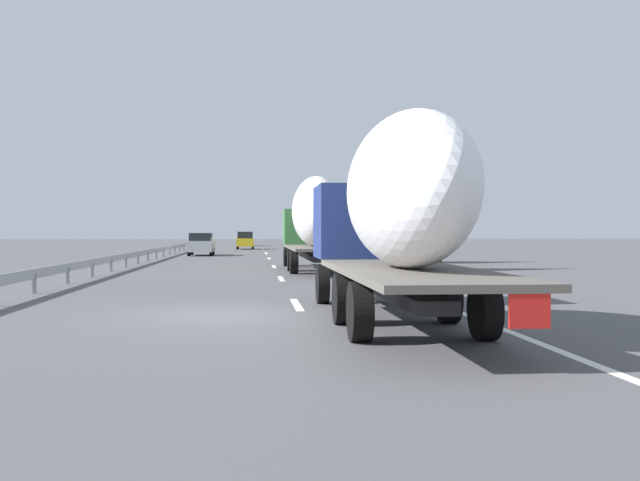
{
  "coord_description": "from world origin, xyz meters",
  "views": [
    {
      "loc": [
        -16.96,
        -0.67,
        1.89
      ],
      "look_at": [
        13.04,
        -3.41,
        1.53
      ],
      "focal_mm": 41.3,
      "sensor_mm": 36.0,
      "label": 1
    }
  ],
  "objects_px": {
    "car_white_van": "(247,239)",
    "truck_trailing": "(395,209)",
    "car_silver_hatch": "(201,244)",
    "car_yellow_coupe": "(245,240)",
    "road_sign": "(337,228)",
    "truck_lead": "(314,219)"
  },
  "relations": [
    {
      "from": "car_silver_hatch",
      "to": "car_yellow_coupe",
      "type": "bearing_deg",
      "value": -8.93
    },
    {
      "from": "car_white_van",
      "to": "road_sign",
      "type": "bearing_deg",
      "value": -171.38
    },
    {
      "from": "car_white_van",
      "to": "truck_trailing",
      "type": "bearing_deg",
      "value": -177.41
    },
    {
      "from": "car_yellow_coupe",
      "to": "road_sign",
      "type": "relative_size",
      "value": 1.37
    },
    {
      "from": "truck_lead",
      "to": "car_yellow_coupe",
      "type": "height_order",
      "value": "truck_lead"
    },
    {
      "from": "road_sign",
      "to": "truck_lead",
      "type": "bearing_deg",
      "value": 169.8
    },
    {
      "from": "truck_lead",
      "to": "truck_trailing",
      "type": "bearing_deg",
      "value": -180.0
    },
    {
      "from": "car_silver_hatch",
      "to": "road_sign",
      "type": "relative_size",
      "value": 1.49
    },
    {
      "from": "car_yellow_coupe",
      "to": "truck_trailing",
      "type": "bearing_deg",
      "value": -176.66
    },
    {
      "from": "car_yellow_coupe",
      "to": "truck_lead",
      "type": "bearing_deg",
      "value": -175.1
    },
    {
      "from": "car_silver_hatch",
      "to": "car_yellow_coupe",
      "type": "xyz_separation_m",
      "value": [
        20.61,
        -3.24,
        0.03
      ]
    },
    {
      "from": "car_white_van",
      "to": "truck_lead",
      "type": "bearing_deg",
      "value": -176.56
    },
    {
      "from": "car_white_van",
      "to": "car_silver_hatch",
      "type": "xyz_separation_m",
      "value": [
        -39.23,
        3.24,
        0.01
      ]
    },
    {
      "from": "car_white_van",
      "to": "car_silver_hatch",
      "type": "distance_m",
      "value": 39.36
    },
    {
      "from": "road_sign",
      "to": "truck_trailing",
      "type": "bearing_deg",
      "value": 175.29
    },
    {
      "from": "car_white_van",
      "to": "road_sign",
      "type": "relative_size",
      "value": 1.39
    },
    {
      "from": "car_silver_hatch",
      "to": "road_sign",
      "type": "height_order",
      "value": "road_sign"
    },
    {
      "from": "truck_lead",
      "to": "car_yellow_coupe",
      "type": "relative_size",
      "value": 3.19
    },
    {
      "from": "car_white_van",
      "to": "car_silver_hatch",
      "type": "bearing_deg",
      "value": 175.28
    },
    {
      "from": "truck_lead",
      "to": "car_white_van",
      "type": "xyz_separation_m",
      "value": [
        62.38,
        3.75,
        -1.62
      ]
    },
    {
      "from": "truck_lead",
      "to": "car_silver_hatch",
      "type": "bearing_deg",
      "value": 16.8
    },
    {
      "from": "car_white_van",
      "to": "car_yellow_coupe",
      "type": "distance_m",
      "value": 18.62
    }
  ]
}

